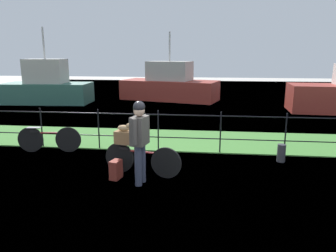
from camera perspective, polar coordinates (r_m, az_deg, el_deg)
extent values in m
plane|color=beige|center=(6.47, 2.66, -10.54)|extent=(60.00, 60.00, 0.00)
cube|color=#478438|center=(9.64, 4.09, -2.55)|extent=(27.00, 2.40, 0.03)
plane|color=slate|center=(16.67, 5.24, 3.91)|extent=(30.00, 30.00, 0.00)
cylinder|color=black|center=(9.50, -21.68, -0.30)|extent=(0.04, 0.04, 1.11)
cylinder|color=black|center=(8.85, -12.31, -0.59)|extent=(0.04, 0.04, 1.11)
cylinder|color=black|center=(8.46, -1.76, -0.91)|extent=(0.04, 0.04, 1.11)
cylinder|color=black|center=(8.39, 9.37, -1.20)|extent=(0.04, 0.04, 1.11)
cylinder|color=black|center=(8.63, 20.29, -1.45)|extent=(0.04, 0.04, 1.11)
cylinder|color=black|center=(8.43, 3.76, -2.16)|extent=(18.00, 0.03, 0.03)
cylinder|color=black|center=(8.29, 3.82, 1.93)|extent=(18.00, 0.03, 0.03)
cylinder|color=black|center=(6.70, -0.35, -6.61)|extent=(0.66, 0.18, 0.67)
cylinder|color=black|center=(7.11, -8.65, -5.61)|extent=(0.66, 0.18, 0.67)
cylinder|color=#9E2D2D|center=(6.83, -4.65, -4.66)|extent=(0.83, 0.22, 0.04)
cube|color=black|center=(6.99, -7.84, -3.90)|extent=(0.21, 0.13, 0.06)
cube|color=slate|center=(6.96, -7.86, -3.18)|extent=(0.39, 0.23, 0.02)
cube|color=olive|center=(6.92, -7.90, -2.01)|extent=(0.41, 0.32, 0.28)
ellipsoid|color=tan|center=(6.87, -7.95, -0.37)|extent=(0.30, 0.20, 0.13)
sphere|color=tan|center=(6.81, -7.06, 0.04)|extent=(0.11, 0.11, 0.11)
cylinder|color=#383D51|center=(6.50, -4.64, -6.56)|extent=(0.14, 0.14, 0.82)
cylinder|color=#383D51|center=(6.33, -5.36, -7.12)|extent=(0.14, 0.14, 0.82)
cube|color=#4C4742|center=(6.22, -5.12, -0.83)|extent=(0.34, 0.45, 0.56)
cylinder|color=#4C4742|center=(6.41, -4.33, -0.15)|extent=(0.10, 0.10, 0.50)
cylinder|color=#4C4742|center=(6.02, -5.96, -1.04)|extent=(0.10, 0.10, 0.50)
sphere|color=tan|center=(6.14, -5.19, 2.71)|extent=(0.22, 0.22, 0.22)
sphere|color=black|center=(6.12, -5.20, 3.42)|extent=(0.23, 0.23, 0.23)
cube|color=maroon|center=(6.79, -9.31, -7.71)|extent=(0.24, 0.31, 0.40)
cylinder|color=#38383D|center=(8.20, 19.62, -4.58)|extent=(0.20, 0.20, 0.43)
cylinder|color=black|center=(8.86, -17.42, -2.34)|extent=(0.67, 0.12, 0.67)
cylinder|color=black|center=(9.21, -23.38, -2.25)|extent=(0.67, 0.12, 0.67)
cylinder|color=#9E2D2D|center=(8.98, -20.55, -1.16)|extent=(0.78, 0.13, 0.04)
cube|color=black|center=(9.11, -22.82, -0.82)|extent=(0.21, 0.11, 0.06)
cube|color=slate|center=(9.09, -22.87, -0.26)|extent=(0.38, 0.20, 0.02)
cube|color=#336656|center=(18.15, -20.75, 5.54)|extent=(4.59, 2.18, 1.06)
cube|color=#B7B2A8|center=(18.05, -21.04, 9.17)|extent=(2.05, 1.45, 1.24)
cylinder|color=#B2B2B2|center=(18.04, -21.41, 13.67)|extent=(0.10, 0.10, 1.60)
cube|color=#9E3328|center=(18.20, 0.28, 6.45)|extent=(5.72, 3.44, 1.10)
cube|color=#B7B2A8|center=(18.11, 0.29, 9.84)|extent=(2.66, 2.03, 1.06)
cylinder|color=#B2B2B2|center=(18.09, 0.29, 14.05)|extent=(0.10, 0.10, 1.60)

